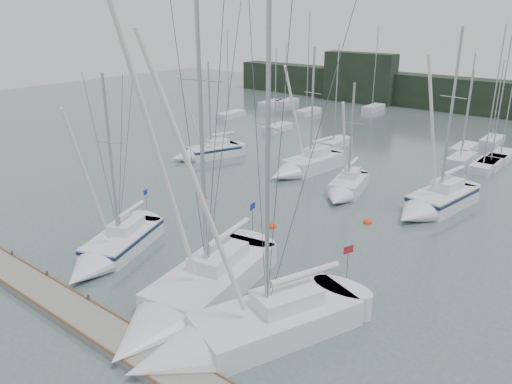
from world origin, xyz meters
TOP-DOWN VIEW (x-y plane):
  - ground at (0.00, 0.00)m, footprint 160.00×160.00m
  - dock at (0.00, -5.00)m, footprint 24.00×2.00m
  - far_treeline at (0.00, 62.00)m, footprint 90.00×4.00m
  - far_building_left at (-20.00, 60.00)m, footprint 12.00×3.00m
  - mast_forest at (-0.29, 42.50)m, footprint 60.50×26.70m
  - sailboat_near_left at (-5.51, -0.24)m, footprint 5.56×8.97m
  - sailboat_near_center at (2.31, -1.33)m, footprint 5.57×12.73m
  - sailboat_near_right at (6.06, -1.98)m, footprint 7.28×11.73m
  - sailboat_mid_a at (-16.70, 19.52)m, footprint 4.95×7.89m
  - sailboat_mid_b at (-5.83, 21.65)m, footprint 3.77×9.24m
  - sailboat_mid_c at (0.33, 18.82)m, footprint 3.80×7.25m
  - sailboat_mid_d at (7.25, 19.81)m, footprint 4.30×9.26m
  - buoy_a at (-0.57, 9.98)m, footprint 0.61×0.61m
  - buoy_b at (4.42, 14.89)m, footprint 0.65×0.65m
  - buoy_c at (-8.47, 11.21)m, footprint 0.54×0.54m
  - seagull at (1.69, 1.43)m, footprint 0.89×0.45m

SIDE VIEW (x-z plane):
  - ground at x=0.00m, z-range 0.00..0.00m
  - buoy_a at x=-0.57m, z-range -0.31..0.31m
  - buoy_b at x=4.42m, z-range -0.33..0.33m
  - buoy_c at x=-8.47m, z-range -0.27..0.27m
  - dock at x=0.00m, z-range 0.00..0.40m
  - mast_forest at x=-0.29m, z-range -6.75..7.70m
  - sailboat_mid_c at x=0.33m, z-range -4.41..5.48m
  - sailboat_near_left at x=-5.51m, z-range -5.53..6.61m
  - sailboat_mid_a at x=-16.70m, z-range -4.67..5.79m
  - sailboat_mid_b at x=-5.83m, z-range -5.56..6.80m
  - sailboat_near_right at x=6.06m, z-range -7.94..9.20m
  - sailboat_near_center at x=2.31m, z-range -9.12..10.40m
  - sailboat_mid_d at x=7.25m, z-range -6.56..7.90m
  - far_treeline at x=0.00m, z-range 0.00..5.00m
  - far_building_left at x=-20.00m, z-range 0.00..8.00m
  - seagull at x=1.69m, z-range 7.99..8.18m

